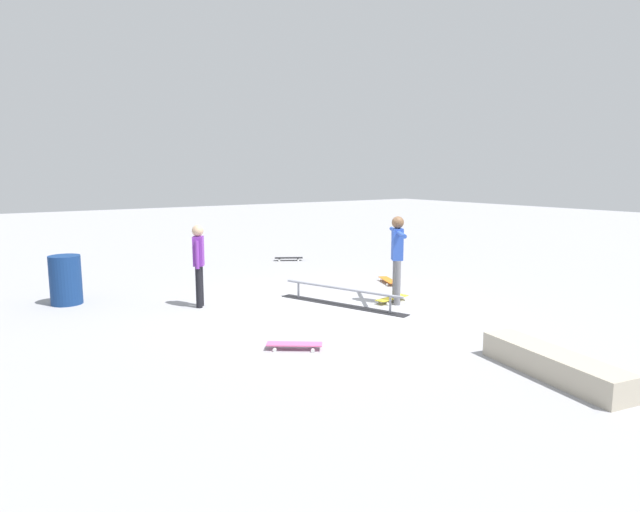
% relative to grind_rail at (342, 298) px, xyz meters
% --- Properties ---
extents(ground_plane, '(60.00, 60.00, 0.00)m').
position_rel_grind_rail_xyz_m(ground_plane, '(-0.03, 0.26, -0.15)').
color(ground_plane, '#9E9EA3').
extents(grind_rail, '(2.69, 1.17, 0.35)m').
position_rel_grind_rail_xyz_m(grind_rail, '(0.00, 0.00, 0.00)').
color(grind_rail, black).
rests_on(grind_rail, ground_plane).
extents(skate_ledge, '(2.09, 0.85, 0.32)m').
position_rel_grind_rail_xyz_m(skate_ledge, '(-4.42, -0.01, 0.01)').
color(skate_ledge, '#B2A893').
rests_on(skate_ledge, ground_plane).
extents(skater_main, '(1.20, 0.79, 1.70)m').
position_rel_grind_rail_xyz_m(skater_main, '(-0.49, -0.95, 0.83)').
color(skater_main, slate).
rests_on(skater_main, ground_plane).
extents(skateboard_main, '(0.36, 0.82, 0.09)m').
position_rel_grind_rail_xyz_m(skateboard_main, '(-0.34, -0.98, -0.08)').
color(skateboard_main, yellow).
rests_on(skateboard_main, ground_plane).
extents(bystander_purple_shirt, '(0.33, 0.26, 1.56)m').
position_rel_grind_rail_xyz_m(bystander_purple_shirt, '(1.42, 2.28, 0.73)').
color(bystander_purple_shirt, black).
rests_on(bystander_purple_shirt, ground_plane).
extents(loose_skateboard_orange, '(0.82, 0.49, 0.09)m').
position_rel_grind_rail_xyz_m(loose_skateboard_orange, '(1.07, -2.11, -0.08)').
color(loose_skateboard_orange, orange).
rests_on(loose_skateboard_orange, ground_plane).
extents(loose_skateboard_pink, '(0.64, 0.76, 0.09)m').
position_rel_grind_rail_xyz_m(loose_skateboard_pink, '(-1.71, 2.11, -0.08)').
color(loose_skateboard_pink, '#E05993').
rests_on(loose_skateboard_pink, ground_plane).
extents(loose_skateboard_black, '(0.57, 0.79, 0.09)m').
position_rel_grind_rail_xyz_m(loose_skateboard_black, '(5.10, -1.88, -0.08)').
color(loose_skateboard_black, black).
rests_on(loose_skateboard_black, ground_plane).
extents(trash_bin, '(0.58, 0.58, 0.95)m').
position_rel_grind_rail_xyz_m(trash_bin, '(3.08, 4.32, 0.32)').
color(trash_bin, navy).
rests_on(trash_bin, ground_plane).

